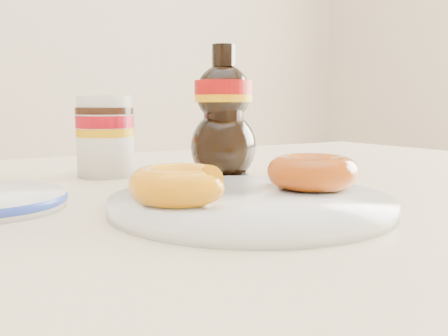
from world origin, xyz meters
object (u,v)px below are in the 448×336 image
dining_table (186,256)px  donut_whole (312,172)px  plate (251,202)px  syrup_bottle (223,113)px  nutella_jar (105,133)px  donut_bitten (180,184)px

dining_table → donut_whole: donut_whole is taller
plate → donut_whole: (0.08, 0.01, 0.02)m
donut_whole → syrup_bottle: syrup_bottle is taller
dining_table → plate: 0.16m
nutella_jar → dining_table: bearing=-72.6°
nutella_jar → syrup_bottle: syrup_bottle is taller
donut_bitten → syrup_bottle: 0.24m
nutella_jar → donut_bitten: bearing=-94.6°
dining_table → donut_whole: size_ratio=14.76×
dining_table → nutella_jar: (-0.05, 0.15, 0.14)m
donut_bitten → syrup_bottle: size_ratio=0.51×
plate → donut_whole: size_ratio=2.87×
donut_bitten → plate: bearing=-9.1°
dining_table → plate: plate is taller
donut_whole → syrup_bottle: (-0.00, 0.18, 0.06)m
dining_table → syrup_bottle: size_ratio=7.82×
donut_bitten → syrup_bottle: (0.15, 0.18, 0.06)m
donut_bitten → donut_whole: (0.15, -0.00, 0.00)m
plate → nutella_jar: nutella_jar is taller
donut_bitten → donut_whole: donut_whole is taller
nutella_jar → syrup_bottle: size_ratio=0.63×
donut_whole → nutella_jar: nutella_jar is taller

